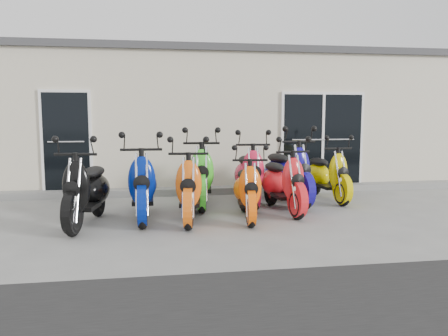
{
  "coord_description": "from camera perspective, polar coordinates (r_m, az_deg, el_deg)",
  "views": [
    {
      "loc": [
        -1.29,
        -7.66,
        1.74
      ],
      "look_at": [
        0.0,
        0.6,
        0.75
      ],
      "focal_mm": 35.0,
      "sensor_mm": 36.0,
      "label": 1
    }
  ],
  "objects": [
    {
      "name": "ground",
      "position": [
        7.96,
        0.67,
        -5.87
      ],
      "size": [
        80.0,
        80.0,
        0.0
      ],
      "primitive_type": "plane",
      "color": "gray",
      "rests_on": "ground"
    },
    {
      "name": "building",
      "position": [
        12.93,
        -3.17,
        6.12
      ],
      "size": [
        14.0,
        6.0,
        3.2
      ],
      "primitive_type": "cube",
      "color": "beige",
      "rests_on": "ground"
    },
    {
      "name": "roof_cap",
      "position": [
        13.02,
        -3.22,
        13.53
      ],
      "size": [
        14.2,
        6.2,
        0.16
      ],
      "primitive_type": "cube",
      "color": "#3F3F42",
      "rests_on": "building"
    },
    {
      "name": "front_step",
      "position": [
        9.91,
        -1.27,
        -2.92
      ],
      "size": [
        14.0,
        0.4,
        0.15
      ],
      "primitive_type": "cube",
      "color": "gray",
      "rests_on": "ground"
    },
    {
      "name": "door_left",
      "position": [
        10.03,
        -19.89,
        3.61
      ],
      "size": [
        1.07,
        0.08,
        2.22
      ],
      "primitive_type": "cube",
      "color": "black",
      "rests_on": "front_step"
    },
    {
      "name": "door_right",
      "position": [
        10.58,
        12.73,
        3.99
      ],
      "size": [
        2.02,
        0.08,
        2.22
      ],
      "primitive_type": "cube",
      "color": "black",
      "rests_on": "front_step"
    },
    {
      "name": "scooter_front_black",
      "position": [
        7.28,
        -17.56,
        -1.52
      ],
      "size": [
        1.02,
        2.07,
        1.47
      ],
      "primitive_type": null,
      "rotation": [
        0.0,
        0.0,
        -0.15
      ],
      "color": "black",
      "rests_on": "ground"
    },
    {
      "name": "scooter_front_blue",
      "position": [
        7.49,
        -10.61,
        -0.9
      ],
      "size": [
        0.77,
        2.06,
        1.51
      ],
      "primitive_type": null,
      "rotation": [
        0.0,
        0.0,
        0.01
      ],
      "color": "navy",
      "rests_on": "ground"
    },
    {
      "name": "scooter_front_orange_a",
      "position": [
        7.29,
        -4.47,
        -1.3
      ],
      "size": [
        0.94,
        2.02,
        1.44
      ],
      "primitive_type": null,
      "rotation": [
        0.0,
        0.0,
        -0.12
      ],
      "color": "#E85C10",
      "rests_on": "ground"
    },
    {
      "name": "scooter_front_orange_b",
      "position": [
        7.38,
        3.07,
        -1.75
      ],
      "size": [
        0.83,
        1.82,
        1.3
      ],
      "primitive_type": null,
      "rotation": [
        0.0,
        0.0,
        -0.11
      ],
      "color": "#FE5B07",
      "rests_on": "ground"
    },
    {
      "name": "scooter_front_red",
      "position": [
        8.0,
        7.69,
        -0.75
      ],
      "size": [
        0.89,
        1.97,
        1.41
      ],
      "primitive_type": null,
      "rotation": [
        0.0,
        0.0,
        0.1
      ],
      "color": "red",
      "rests_on": "ground"
    },
    {
      "name": "scooter_back_green",
      "position": [
        8.51,
        -2.93,
        0.24
      ],
      "size": [
        0.99,
        2.17,
        1.55
      ],
      "primitive_type": null,
      "rotation": [
        0.0,
        0.0,
        -0.11
      ],
      "color": "green",
      "rests_on": "ground"
    },
    {
      "name": "scooter_back_red",
      "position": [
        8.7,
        3.31,
        0.21
      ],
      "size": [
        0.87,
        2.08,
        1.5
      ],
      "primitive_type": null,
      "rotation": [
        0.0,
        0.0,
        -0.07
      ],
      "color": "red",
      "rests_on": "ground"
    },
    {
      "name": "scooter_back_blue",
      "position": [
        8.84,
        8.27,
        0.48
      ],
      "size": [
        1.08,
        2.22,
        1.57
      ],
      "primitive_type": null,
      "rotation": [
        0.0,
        0.0,
        0.15
      ],
      "color": "#130C83",
      "rests_on": "ground"
    },
    {
      "name": "scooter_back_yellow",
      "position": [
        9.28,
        13.35,
        0.07
      ],
      "size": [
        0.85,
        1.93,
        1.38
      ],
      "primitive_type": null,
      "rotation": [
        0.0,
        0.0,
        0.09
      ],
      "color": "#CFBB00",
      "rests_on": "ground"
    }
  ]
}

